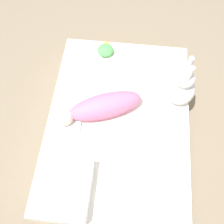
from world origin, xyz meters
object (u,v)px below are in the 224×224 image
object	(u,v)px
pillow	(64,190)
turtle_plush	(105,50)
swaddled_baby	(101,107)
bunny_plush	(181,87)

from	to	relation	value
pillow	turtle_plush	world-z (taller)	pillow
swaddled_baby	turtle_plush	world-z (taller)	swaddled_baby
bunny_plush	turtle_plush	size ratio (longest dim) A/B	2.63
pillow	swaddled_baby	bearing A→B (deg)	-14.83
swaddled_baby	bunny_plush	xyz separation A→B (m)	(0.17, -0.49, 0.05)
pillow	bunny_plush	distance (m)	0.94
pillow	turtle_plush	size ratio (longest dim) A/B	2.32
swaddled_baby	pillow	xyz separation A→B (m)	(-0.52, 0.14, -0.03)
swaddled_baby	pillow	size ratio (longest dim) A/B	1.67
turtle_plush	pillow	bearing A→B (deg)	173.94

